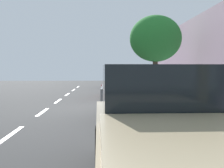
# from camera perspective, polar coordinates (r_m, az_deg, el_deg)

# --- Properties ---
(ground) EXTENTS (60.45, 60.45, 0.00)m
(ground) POSITION_cam_1_polar(r_m,az_deg,el_deg) (13.51, -2.12, -4.91)
(ground) COLOR #303030
(sidewalk) EXTENTS (3.75, 37.78, 0.14)m
(sidewalk) POSITION_cam_1_polar(r_m,az_deg,el_deg) (14.07, 14.85, -4.40)
(sidewalk) COLOR #988FA5
(sidewalk) RESTS_ON ground
(curb_edge) EXTENTS (0.16, 37.78, 0.14)m
(curb_edge) POSITION_cam_1_polar(r_m,az_deg,el_deg) (13.65, 6.91, -4.55)
(curb_edge) COLOR gray
(curb_edge) RESTS_ON ground
(lane_stripe_centre) EXTENTS (0.14, 35.80, 0.01)m
(lane_stripe_centre) POSITION_cam_1_polar(r_m,az_deg,el_deg) (12.81, -13.60, -5.42)
(lane_stripe_centre) COLOR white
(lane_stripe_centre) RESTS_ON ground
(lane_stripe_bike_edge) EXTENTS (0.12, 37.78, 0.01)m
(lane_stripe_bike_edge) POSITION_cam_1_polar(r_m,az_deg,el_deg) (13.52, 0.72, -4.88)
(lane_stripe_bike_edge) COLOR white
(lane_stripe_bike_edge) RESTS_ON ground
(parked_pickup_tan_nearest) EXTENTS (2.12, 5.34, 1.95)m
(parked_pickup_tan_nearest) POSITION_cam_1_polar(r_m,az_deg,el_deg) (4.12, 10.91, -10.88)
(parked_pickup_tan_nearest) COLOR tan
(parked_pickup_tan_nearest) RESTS_ON ground
(parked_suv_grey_second) EXTENTS (2.03, 4.73, 1.99)m
(parked_suv_grey_second) POSITION_cam_1_polar(r_m,az_deg,el_deg) (11.54, 2.77, -1.16)
(parked_suv_grey_second) COLOR slate
(parked_suv_grey_second) RESTS_ON ground
(parked_sedan_red_mid) EXTENTS (2.04, 4.50, 1.52)m
(parked_sedan_red_mid) POSITION_cam_1_polar(r_m,az_deg,el_deg) (18.94, 0.97, -0.30)
(parked_sedan_red_mid) COLOR maroon
(parked_sedan_red_mid) RESTS_ON ground
(parked_sedan_dark_blue_far) EXTENTS (1.88, 4.42, 1.52)m
(parked_sedan_dark_blue_far) POSITION_cam_1_polar(r_m,az_deg,el_deg) (27.36, 0.16, 0.76)
(parked_sedan_dark_blue_far) COLOR navy
(parked_sedan_dark_blue_far) RESTS_ON ground
(bicycle_at_curb) EXTENTS (1.35, 1.18, 0.77)m
(bicycle_at_curb) POSITION_cam_1_polar(r_m,az_deg,el_deg) (13.55, 4.97, -3.28)
(bicycle_at_curb) COLOR black
(bicycle_at_curb) RESTS_ON ground
(cyclist_with_backpack) EXTENTS (0.55, 0.54, 1.63)m
(cyclist_with_backpack) POSITION_cam_1_polar(r_m,az_deg,el_deg) (13.10, 6.14, -0.84)
(cyclist_with_backpack) COLOR #C6B284
(cyclist_with_backpack) RESTS_ON ground
(street_tree_mid_block) EXTENTS (3.08, 3.08, 4.90)m
(street_tree_mid_block) POSITION_cam_1_polar(r_m,az_deg,el_deg) (17.55, 8.61, 8.82)
(street_tree_mid_block) COLOR #483A2C
(street_tree_mid_block) RESTS_ON sidewalk
(pedestrian_on_phone) EXTENTS (0.61, 0.29, 1.60)m
(pedestrian_on_phone) POSITION_cam_1_polar(r_m,az_deg,el_deg) (10.84, 18.92, -1.55)
(pedestrian_on_phone) COLOR black
(pedestrian_on_phone) RESTS_ON sidewalk
(fire_hydrant) EXTENTS (0.22, 0.22, 0.84)m
(fire_hydrant) POSITION_cam_1_polar(r_m,az_deg,el_deg) (22.06, 4.78, -0.31)
(fire_hydrant) COLOR red
(fire_hydrant) RESTS_ON sidewalk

